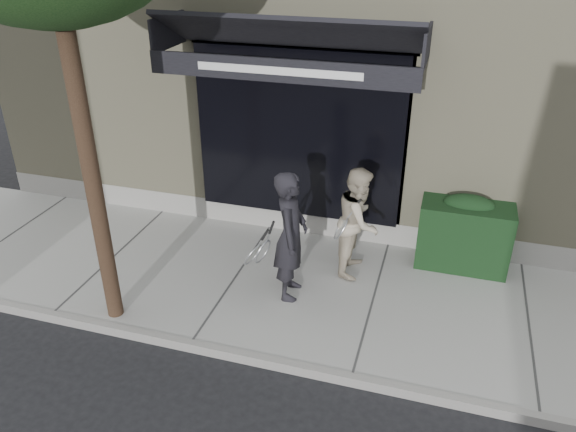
% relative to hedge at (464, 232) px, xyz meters
% --- Properties ---
extents(ground, '(80.00, 80.00, 0.00)m').
position_rel_hedge_xyz_m(ground, '(-1.10, -1.25, -0.66)').
color(ground, black).
rests_on(ground, ground).
extents(sidewalk, '(20.00, 3.00, 0.12)m').
position_rel_hedge_xyz_m(sidewalk, '(-1.10, -1.25, -0.60)').
color(sidewalk, '#A0A09B').
rests_on(sidewalk, ground).
extents(curb, '(20.00, 0.10, 0.14)m').
position_rel_hedge_xyz_m(curb, '(-1.10, -2.80, -0.59)').
color(curb, gray).
rests_on(curb, ground).
extents(building_facade, '(14.30, 8.04, 5.64)m').
position_rel_hedge_xyz_m(building_facade, '(-1.11, 3.71, 2.08)').
color(building_facade, tan).
rests_on(building_facade, ground).
extents(hedge, '(1.30, 0.70, 1.14)m').
position_rel_hedge_xyz_m(hedge, '(0.00, 0.00, 0.00)').
color(hedge, black).
rests_on(hedge, sidewalk).
extents(pedestrian_front, '(0.81, 0.86, 1.82)m').
position_rel_hedge_xyz_m(pedestrian_front, '(-2.23, -1.45, 0.37)').
color(pedestrian_front, black).
rests_on(pedestrian_front, sidewalk).
extents(pedestrian_back, '(0.64, 0.80, 1.61)m').
position_rel_hedge_xyz_m(pedestrian_back, '(-1.47, -0.60, 0.27)').
color(pedestrian_back, '#BFB199').
rests_on(pedestrian_back, sidewalk).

